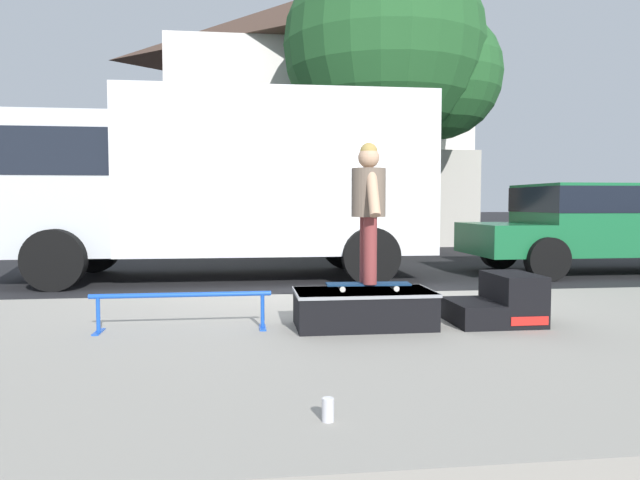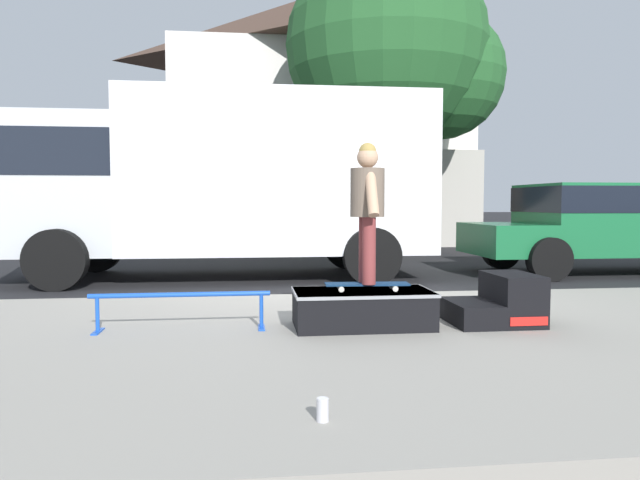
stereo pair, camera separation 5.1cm
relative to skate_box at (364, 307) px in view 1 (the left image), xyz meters
name	(u,v)px [view 1 (the left image)]	position (x,y,z in m)	size (l,w,h in m)	color
ground_plane	(353,296)	(0.38, 2.56, -0.30)	(140.00, 140.00, 0.00)	black
sidewalk_slab	(416,343)	(0.38, -0.44, -0.24)	(50.00, 5.00, 0.12)	gray
skate_box	(364,307)	(0.00, 0.00, 0.00)	(1.29, 0.69, 0.34)	black
kicker_ramp	(500,303)	(1.34, 0.00, 0.01)	(0.81, 0.71, 0.48)	black
grind_rail	(182,301)	(-1.67, 0.06, 0.08)	(1.62, 0.28, 0.35)	blue
skateboard	(368,284)	(0.04, 0.00, 0.21)	(0.79, 0.24, 0.07)	navy
skater_kid	(368,201)	(0.04, 0.00, 0.99)	(0.32, 0.67, 1.30)	brown
soda_can	(328,410)	(-0.67, -2.33, -0.12)	(0.07, 0.07, 0.13)	silver
box_truck	(219,178)	(-1.52, 4.76, 1.40)	(6.91, 2.63, 3.05)	silver
pickup_truck_green	(613,224)	(5.56, 4.60, 0.59)	(5.70, 2.09, 1.61)	#196638
street_tree_main	(395,55)	(2.62, 9.03, 4.61)	(5.43, 4.93, 7.54)	brown
house_behind	(310,117)	(1.21, 15.20, 3.94)	(9.54, 8.23, 8.40)	silver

